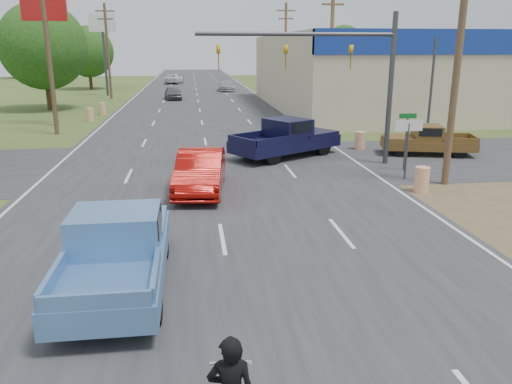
{
  "coord_description": "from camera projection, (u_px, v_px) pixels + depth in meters",
  "views": [
    {
      "loc": [
        -0.78,
        -5.71,
        5.4
      ],
      "look_at": [
        1.05,
        8.37,
        1.3
      ],
      "focal_mm": 35.0,
      "sensor_mm": 36.0,
      "label": 1
    }
  ],
  "objects": [
    {
      "name": "utility_pole_6",
      "position": [
        108.0,
        49.0,
        53.93
      ],
      "size": [
        2.0,
        0.28,
        10.0
      ],
      "color": "#4C3823",
      "rests_on": "ground"
    },
    {
      "name": "utility_pole_3",
      "position": [
        285.0,
        49.0,
        53.41
      ],
      "size": [
        2.0,
        0.28,
        10.0
      ],
      "color": "#4C3823",
      "rests_on": "ground"
    },
    {
      "name": "tree_1",
      "position": [
        43.0,
        46.0,
        43.83
      ],
      "size": [
        7.56,
        7.56,
        9.36
      ],
      "color": "#422D19",
      "rests_on": "ground"
    },
    {
      "name": "navy_pickup",
      "position": [
        288.0,
        138.0,
        25.6
      ],
      "size": [
        6.19,
        5.06,
        1.95
      ],
      "rotation": [
        0.0,
        0.0,
        -1.01
      ],
      "color": "black",
      "rests_on": "ground"
    },
    {
      "name": "utility_pole_1",
      "position": [
        459.0,
        50.0,
        19.11
      ],
      "size": [
        2.0,
        0.28,
        10.0
      ],
      "color": "#4C3823",
      "rests_on": "ground"
    },
    {
      "name": "red_convertible",
      "position": [
        201.0,
        171.0,
        19.31
      ],
      "size": [
        2.25,
        5.08,
        1.62
      ],
      "primitive_type": "imported",
      "rotation": [
        0.0,
        0.0,
        -0.11
      ],
      "color": "#990B07",
      "rests_on": "ground"
    },
    {
      "name": "street_name_sign",
      "position": [
        406.0,
        136.0,
        22.44
      ],
      "size": [
        0.8,
        0.08,
        2.61
      ],
      "color": "#3F3F44",
      "rests_on": "ground"
    },
    {
      "name": "tree_5",
      "position": [
        344.0,
        46.0,
        99.62
      ],
      "size": [
        7.98,
        7.98,
        9.88
      ],
      "color": "#422D19",
      "rests_on": "ground"
    },
    {
      "name": "distant_car_silver",
      "position": [
        226.0,
        85.0,
        65.38
      ],
      "size": [
        2.25,
        5.07,
        1.45
      ],
      "primitive_type": "imported",
      "rotation": [
        0.0,
        0.0,
        -0.04
      ],
      "color": "#A5A4A9",
      "rests_on": "ground"
    },
    {
      "name": "distant_car_white",
      "position": [
        174.0,
        79.0,
        78.81
      ],
      "size": [
        3.21,
        5.52,
        1.45
      ],
      "primitive_type": "imported",
      "rotation": [
        0.0,
        0.0,
        2.98
      ],
      "color": "white",
      "rests_on": "ground"
    },
    {
      "name": "pole_sign_left_near",
      "position": [
        45.0,
        21.0,
        34.23
      ],
      "size": [
        3.0,
        0.35,
        9.2
      ],
      "color": "#3F3F44",
      "rests_on": "ground"
    },
    {
      "name": "barrel_0",
      "position": [
        422.0,
        180.0,
        19.31
      ],
      "size": [
        0.56,
        0.56,
        1.0
      ],
      "primitive_type": "cylinder",
      "color": "orange",
      "rests_on": "ground"
    },
    {
      "name": "barrel_1",
      "position": [
        360.0,
        141.0,
        27.46
      ],
      "size": [
        0.56,
        0.56,
        1.0
      ],
      "primitive_type": "cylinder",
      "color": "orange",
      "rests_on": "ground"
    },
    {
      "name": "cross_road",
      "position": [
        209.0,
        164.0,
        24.18
      ],
      "size": [
        120.0,
        10.0,
        0.02
      ],
      "primitive_type": "cube",
      "color": "#2D2D30",
      "rests_on": "ground"
    },
    {
      "name": "signal_mast",
      "position": [
        336.0,
        62.0,
        22.61
      ],
      "size": [
        9.12,
        0.4,
        7.0
      ],
      "color": "#3F3F44",
      "rests_on": "ground"
    },
    {
      "name": "tree_2",
      "position": [
        88.0,
        52.0,
        66.79
      ],
      "size": [
        6.72,
        6.72,
        8.32
      ],
      "color": "#422D19",
      "rests_on": "ground"
    },
    {
      "name": "barrel_3",
      "position": [
        103.0,
        109.0,
        42.08
      ],
      "size": [
        0.56,
        0.56,
        1.0
      ],
      "primitive_type": "cylinder",
      "color": "orange",
      "rests_on": "ground"
    },
    {
      "name": "lane_sign",
      "position": [
        408.0,
        135.0,
        20.85
      ],
      "size": [
        1.2,
        0.08,
        2.52
      ],
      "color": "#3F3F44",
      "rests_on": "ground"
    },
    {
      "name": "brown_pickup",
      "position": [
        426.0,
        140.0,
        26.07
      ],
      "size": [
        4.99,
        2.91,
        1.56
      ],
      "rotation": [
        0.0,
        0.0,
        1.32
      ],
      "color": "black",
      "rests_on": "ground"
    },
    {
      "name": "main_road",
      "position": [
        200.0,
        110.0,
        45.14
      ],
      "size": [
        15.0,
        180.0,
        0.02
      ],
      "primitive_type": "cube",
      "color": "#2D2D30",
      "rests_on": "ground"
    },
    {
      "name": "blue_pickup",
      "position": [
        118.0,
        248.0,
        11.57
      ],
      "size": [
        2.15,
        5.59,
        1.86
      ],
      "rotation": [
        0.0,
        0.0,
        0.0
      ],
      "color": "black",
      "rests_on": "ground"
    },
    {
      "name": "utility_pole_2",
      "position": [
        331.0,
        49.0,
        36.26
      ],
      "size": [
        2.0,
        0.28,
        10.0
      ],
      "color": "#4C3823",
      "rests_on": "ground"
    },
    {
      "name": "tree_6",
      "position": [
        29.0,
        42.0,
        92.04
      ],
      "size": [
        8.82,
        8.82,
        10.92
      ],
      "color": "#422D19",
      "rests_on": "ground"
    },
    {
      "name": "barrel_2",
      "position": [
        90.0,
        115.0,
        38.24
      ],
      "size": [
        0.56,
        0.56,
        1.0
      ],
      "primitive_type": "cylinder",
      "color": "orange",
      "rests_on": "ground"
    },
    {
      "name": "utility_pole_5",
      "position": [
        48.0,
        50.0,
        31.06
      ],
      "size": [
        2.0,
        0.28,
        10.0
      ],
      "color": "#4C3823",
      "rests_on": "ground"
    },
    {
      "name": "pole_sign_left_far",
      "position": [
        103.0,
        32.0,
        57.1
      ],
      "size": [
        3.0,
        0.35,
        9.2
      ],
      "color": "#3F3F44",
      "rests_on": "ground"
    },
    {
      "name": "distant_car_grey",
      "position": [
        173.0,
        93.0,
        54.39
      ],
      "size": [
        2.16,
        4.34,
        1.42
      ],
      "primitive_type": "imported",
      "rotation": [
        0.0,
        0.0,
        0.12
      ],
      "color": "#5A5A5F",
      "rests_on": "ground"
    }
  ]
}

